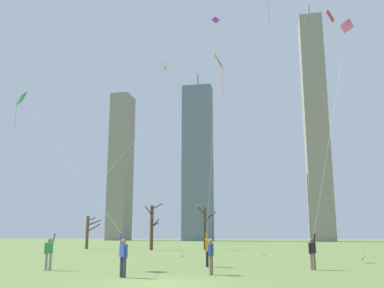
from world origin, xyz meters
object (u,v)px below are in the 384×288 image
(kite_flyer_foreground_right_green, at_px, (98,216))
(bare_tree_left_of_center, at_px, (88,231))
(kite_flyer_midfield_center_orange, at_px, (209,223))
(distant_kite_low_near_trees_purple, at_px, (222,50))
(distant_kite_drifting_left_white, at_px, (165,77))
(bystander_watching_nearby, at_px, (211,254))
(bare_tree_far_right_edge, at_px, (205,225))
(kite_flyer_far_back_blue, at_px, (117,169))
(bare_tree_leftmost, at_px, (152,226))
(distant_kite_high_overhead_teal, at_px, (308,32))
(kite_flyer_midfield_right_pink, at_px, (318,213))
(distant_kite_drifting_right_red, at_px, (332,31))

(kite_flyer_foreground_right_green, height_order, bare_tree_left_of_center, kite_flyer_foreground_right_green)
(kite_flyer_midfield_center_orange, bearing_deg, distant_kite_low_near_trees_purple, 93.16)
(distant_kite_drifting_left_white, bearing_deg, bystander_watching_nearby, -66.35)
(bare_tree_left_of_center, height_order, bare_tree_far_right_edge, bare_tree_far_right_edge)
(kite_flyer_far_back_blue, xyz_separation_m, distant_kite_low_near_trees_purple, (4.11, 15.73, 13.83))
(distant_kite_drifting_left_white, height_order, bare_tree_far_right_edge, distant_kite_drifting_left_white)
(bystander_watching_nearby, height_order, bare_tree_leftmost, bare_tree_leftmost)
(bystander_watching_nearby, height_order, distant_kite_drifting_left_white, distant_kite_drifting_left_white)
(distant_kite_low_near_trees_purple, bearing_deg, bare_tree_leftmost, 129.07)
(kite_flyer_midfield_center_orange, height_order, distant_kite_low_near_trees_purple, distant_kite_low_near_trees_purple)
(bare_tree_leftmost, bearing_deg, distant_kite_low_near_trees_purple, -50.93)
(kite_flyer_midfield_center_orange, relative_size, kite_flyer_far_back_blue, 0.58)
(distant_kite_drifting_left_white, height_order, distant_kite_high_overhead_teal, distant_kite_high_overhead_teal)
(kite_flyer_midfield_right_pink, height_order, kite_flyer_midfield_center_orange, kite_flyer_midfield_right_pink)
(distant_kite_drifting_right_red, height_order, distant_kite_high_overhead_teal, distant_kite_high_overhead_teal)
(kite_flyer_far_back_blue, xyz_separation_m, bare_tree_left_of_center, (-15.59, 30.92, -3.05))
(kite_flyer_midfield_right_pink, relative_size, bare_tree_far_right_edge, 2.93)
(kite_flyer_far_back_blue, xyz_separation_m, distant_kite_drifting_left_white, (-0.19, 10.83, 9.52))
(kite_flyer_midfield_right_pink, relative_size, bare_tree_left_of_center, 3.71)
(bystander_watching_nearby, distance_m, distant_kite_drifting_right_red, 23.70)
(kite_flyer_foreground_right_green, distance_m, distant_kite_drifting_left_white, 18.94)
(distant_kite_low_near_trees_purple, bearing_deg, kite_flyer_foreground_right_green, -100.52)
(kite_flyer_foreground_right_green, bearing_deg, kite_flyer_far_back_blue, 98.31)
(kite_flyer_midfield_center_orange, distance_m, distant_kite_high_overhead_teal, 25.85)
(bystander_watching_nearby, distance_m, distant_kite_low_near_trees_purple, 25.84)
(distant_kite_drifting_right_red, bearing_deg, kite_flyer_foreground_right_green, -131.11)
(kite_flyer_foreground_right_green, distance_m, bare_tree_leftmost, 32.79)
(kite_flyer_far_back_blue, distance_m, distant_kite_high_overhead_teal, 26.86)
(distant_kite_drifting_left_white, xyz_separation_m, distant_kite_high_overhead_teal, (12.61, 6.88, 6.40))
(kite_flyer_midfield_center_orange, bearing_deg, distant_kite_drifting_right_red, 48.11)
(distant_kite_drifting_right_red, bearing_deg, distant_kite_drifting_left_white, -176.83)
(kite_flyer_foreground_right_green, bearing_deg, distant_kite_drifting_left_white, 92.82)
(kite_flyer_midfield_right_pink, relative_size, distant_kite_drifting_left_white, 0.96)
(kite_flyer_midfield_right_pink, distance_m, bare_tree_left_of_center, 39.28)
(kite_flyer_midfield_right_pink, distance_m, bare_tree_far_right_edge, 31.75)
(kite_flyer_midfield_right_pink, bearing_deg, distant_kite_drifting_right_red, 73.46)
(bare_tree_far_right_edge, bearing_deg, kite_flyer_foreground_right_green, -88.72)
(kite_flyer_far_back_blue, relative_size, bare_tree_left_of_center, 4.51)
(kite_flyer_midfield_right_pink, relative_size, bystander_watching_nearby, 9.73)
(distant_kite_high_overhead_teal, height_order, bare_tree_leftmost, distant_kite_high_overhead_teal)
(bystander_watching_nearby, distance_m, bare_tree_far_right_edge, 34.65)
(kite_flyer_foreground_right_green, bearing_deg, bare_tree_left_of_center, 115.03)
(bare_tree_far_right_edge, bearing_deg, bare_tree_leftmost, -152.37)
(distant_kite_high_overhead_teal, bearing_deg, distant_kite_drifting_left_white, -151.37)
(kite_flyer_midfield_center_orange, bearing_deg, bare_tree_leftmost, 112.58)
(kite_flyer_midfield_right_pink, distance_m, distant_kite_low_near_trees_purple, 22.39)
(bystander_watching_nearby, bearing_deg, kite_flyer_midfield_right_pink, 39.64)
(kite_flyer_foreground_right_green, bearing_deg, distant_kite_drifting_right_red, 48.89)
(kite_flyer_foreground_right_green, height_order, distant_kite_drifting_left_white, distant_kite_drifting_left_white)
(kite_flyer_foreground_right_green, bearing_deg, distant_kite_high_overhead_teal, 60.80)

